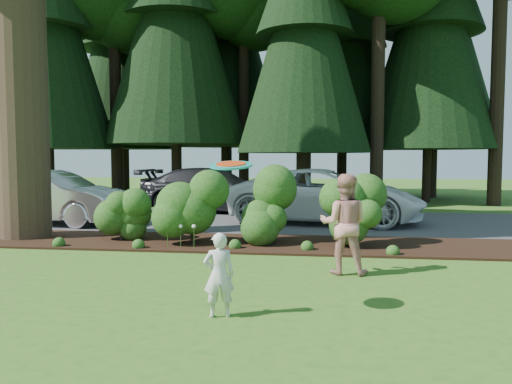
{
  "coord_description": "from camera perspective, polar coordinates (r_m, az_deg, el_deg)",
  "views": [
    {
      "loc": [
        2.78,
        -8.17,
        2.04
      ],
      "look_at": [
        1.39,
        2.26,
        1.3
      ],
      "focal_mm": 35.0,
      "sensor_mm": 36.0,
      "label": 1
    }
  ],
  "objects": [
    {
      "name": "frisbee",
      "position": [
        6.24,
        -2.89,
        3.11
      ],
      "size": [
        0.54,
        0.54,
        0.12
      ],
      "color": "teal",
      "rests_on": "ground"
    },
    {
      "name": "mulch_bed",
      "position": [
        11.92,
        -6.05,
        -5.73
      ],
      "size": [
        16.0,
        2.5,
        0.05
      ],
      "primitive_type": "cube",
      "color": "black",
      "rests_on": "ground"
    },
    {
      "name": "lily_cluster",
      "position": [
        11.11,
        -8.61,
        -4.01
      ],
      "size": [
        0.69,
        0.09,
        0.57
      ],
      "color": "#194013",
      "rests_on": "ground"
    },
    {
      "name": "shrub_row",
      "position": [
        11.55,
        -2.5,
        -2.1
      ],
      "size": [
        6.53,
        1.6,
        1.61
      ],
      "color": "#194013",
      "rests_on": "ground"
    },
    {
      "name": "ground",
      "position": [
        8.86,
        -11.07,
        -9.35
      ],
      "size": [
        80.0,
        80.0,
        0.0
      ],
      "primitive_type": "plane",
      "color": "#2E5E1A",
      "rests_on": "ground"
    },
    {
      "name": "car_dark_suv",
      "position": [
        18.43,
        -4.78,
        0.25
      ],
      "size": [
        5.71,
        2.69,
        1.61
      ],
      "primitive_type": "imported",
      "rotation": [
        0.0,
        0.0,
        1.49
      ],
      "color": "black",
      "rests_on": "driveway"
    },
    {
      "name": "car_white_suv",
      "position": [
        15.45,
        7.96,
        -0.42
      ],
      "size": [
        6.23,
        3.44,
        1.65
      ],
      "primitive_type": "imported",
      "rotation": [
        0.0,
        0.0,
        1.45
      ],
      "color": "white",
      "rests_on": "driveway"
    },
    {
      "name": "tree_wall",
      "position": [
        25.78,
        1.73,
        20.84
      ],
      "size": [
        25.66,
        12.15,
        17.09
      ],
      "color": "black",
      "rests_on": "ground"
    },
    {
      "name": "car_silver_wagon",
      "position": [
        16.23,
        -22.52,
        -0.55
      ],
      "size": [
        5.03,
        2.2,
        1.61
      ],
      "primitive_type": "imported",
      "rotation": [
        0.0,
        0.0,
        1.47
      ],
      "color": "silver",
      "rests_on": "driveway"
    },
    {
      "name": "adult",
      "position": [
        8.82,
        10.02,
        -3.62
      ],
      "size": [
        0.9,
        0.73,
        1.75
      ],
      "primitive_type": "imported",
      "rotation": [
        0.0,
        0.0,
        3.06
      ],
      "color": "#AF2517",
      "rests_on": "ground"
    },
    {
      "name": "child",
      "position": [
        6.43,
        -4.26,
        -9.42
      ],
      "size": [
        0.45,
        0.36,
        1.09
      ],
      "primitive_type": "imported",
      "rotation": [
        0.0,
        0.0,
        3.42
      ],
      "color": "silver",
      "rests_on": "ground"
    },
    {
      "name": "driveway",
      "position": [
        16.04,
        -2.47,
        -3.24
      ],
      "size": [
        22.0,
        6.0,
        0.03
      ],
      "primitive_type": "cube",
      "color": "#38383A",
      "rests_on": "ground"
    }
  ]
}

